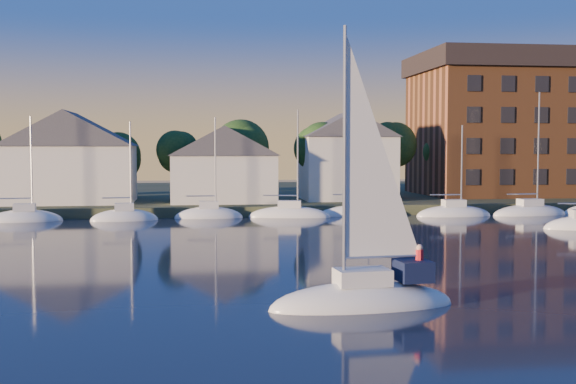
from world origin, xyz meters
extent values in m
plane|color=black|center=(0.00, 0.00, 0.00)|extent=(260.00, 260.00, 0.00)
cube|color=#313B22|center=(0.00, 75.00, 0.00)|extent=(160.00, 50.00, 2.00)
cube|color=brown|center=(0.00, 52.00, 0.00)|extent=(120.00, 3.00, 1.00)
cube|color=beige|center=(-22.00, 58.00, 4.00)|extent=(13.00, 9.00, 6.00)
cube|color=beige|center=(-6.00, 57.00, 3.50)|extent=(11.00, 8.00, 5.00)
cube|color=beige|center=(8.00, 59.00, 4.50)|extent=(10.00, 8.00, 7.00)
cube|color=brown|center=(34.00, 65.00, 8.50)|extent=(30.00, 16.00, 15.00)
cube|color=black|center=(34.00, 65.00, 17.20)|extent=(31.00, 17.00, 2.40)
cylinder|color=#3C271B|center=(-26.00, 63.00, 2.75)|extent=(0.50, 0.50, 3.50)
sphere|color=#153613|center=(-26.00, 63.00, 7.20)|extent=(5.40, 5.40, 5.40)
cylinder|color=#3C271B|center=(-18.00, 63.00, 2.75)|extent=(0.50, 0.50, 3.50)
sphere|color=#153613|center=(-18.00, 63.00, 7.20)|extent=(5.40, 5.40, 5.40)
cylinder|color=#3C271B|center=(-10.00, 63.00, 2.75)|extent=(0.50, 0.50, 3.50)
sphere|color=#153613|center=(-10.00, 63.00, 7.20)|extent=(5.40, 5.40, 5.40)
cylinder|color=#3C271B|center=(-2.00, 63.00, 2.75)|extent=(0.50, 0.50, 3.50)
sphere|color=#153613|center=(-2.00, 63.00, 7.20)|extent=(5.40, 5.40, 5.40)
cylinder|color=#3C271B|center=(6.00, 63.00, 2.75)|extent=(0.50, 0.50, 3.50)
sphere|color=#153613|center=(6.00, 63.00, 7.20)|extent=(5.40, 5.40, 5.40)
cylinder|color=#3C271B|center=(14.00, 63.00, 2.75)|extent=(0.50, 0.50, 3.50)
sphere|color=#153613|center=(14.00, 63.00, 7.20)|extent=(5.40, 5.40, 5.40)
cylinder|color=#3C271B|center=(22.00, 63.00, 2.75)|extent=(0.50, 0.50, 3.50)
sphere|color=#153613|center=(22.00, 63.00, 7.20)|extent=(5.40, 5.40, 5.40)
cylinder|color=#3C271B|center=(30.00, 63.00, 2.75)|extent=(0.50, 0.50, 3.50)
sphere|color=#153613|center=(30.00, 63.00, 7.20)|extent=(5.40, 5.40, 5.40)
ellipsoid|color=white|center=(-24.00, 49.00, 0.00)|extent=(7.50, 2.40, 2.20)
cube|color=silver|center=(-24.00, 49.00, 1.30)|extent=(2.10, 1.32, 0.70)
cylinder|color=#A5A8AD|center=(-23.25, 49.00, 5.95)|extent=(0.16, 0.16, 10.00)
cylinder|color=#A5A8AD|center=(-24.82, 49.00, 2.15)|extent=(3.15, 0.12, 0.12)
ellipsoid|color=white|center=(-16.00, 49.00, 0.00)|extent=(7.50, 2.40, 2.20)
cube|color=silver|center=(-16.00, 49.00, 1.30)|extent=(2.10, 1.32, 0.70)
cylinder|color=#A5A8AD|center=(-15.25, 49.00, 5.95)|extent=(0.16, 0.16, 10.00)
cylinder|color=#A5A8AD|center=(-16.82, 49.00, 2.15)|extent=(3.15, 0.12, 0.12)
ellipsoid|color=white|center=(-8.00, 49.00, 0.00)|extent=(7.50, 2.40, 2.20)
cube|color=silver|center=(-8.00, 49.00, 1.30)|extent=(2.10, 1.32, 0.70)
cylinder|color=#A5A8AD|center=(-7.25, 49.00, 5.95)|extent=(0.16, 0.16, 10.00)
cylinder|color=#A5A8AD|center=(-8.82, 49.00, 2.15)|extent=(3.15, 0.12, 0.12)
ellipsoid|color=white|center=(0.00, 49.00, 0.00)|extent=(7.50, 2.40, 2.20)
cube|color=silver|center=(0.00, 49.00, 1.30)|extent=(2.10, 1.32, 0.70)
cylinder|color=#A5A8AD|center=(0.75, 49.00, 5.95)|extent=(0.16, 0.16, 10.00)
cylinder|color=#A5A8AD|center=(-0.82, 49.00, 2.15)|extent=(3.15, 0.12, 0.12)
ellipsoid|color=white|center=(8.00, 49.00, 0.00)|extent=(7.50, 2.40, 2.20)
cube|color=silver|center=(8.00, 49.00, 1.30)|extent=(2.10, 1.32, 0.70)
cylinder|color=#A5A8AD|center=(8.75, 49.00, 5.95)|extent=(0.16, 0.16, 10.00)
cylinder|color=#A5A8AD|center=(7.17, 49.00, 2.15)|extent=(3.15, 0.12, 0.12)
ellipsoid|color=white|center=(16.00, 49.00, 0.00)|extent=(7.50, 2.40, 2.20)
cube|color=silver|center=(16.00, 49.00, 1.30)|extent=(2.10, 1.32, 0.70)
cylinder|color=#A5A8AD|center=(16.75, 49.00, 5.95)|extent=(0.16, 0.16, 10.00)
cylinder|color=#A5A8AD|center=(15.18, 49.00, 2.15)|extent=(3.15, 0.12, 0.12)
ellipsoid|color=white|center=(24.00, 49.00, 0.00)|extent=(7.50, 2.40, 2.20)
cube|color=silver|center=(24.00, 49.00, 1.30)|extent=(2.10, 1.32, 0.70)
cylinder|color=#A5A8AD|center=(24.75, 49.00, 5.95)|extent=(0.16, 0.16, 10.00)
cylinder|color=#A5A8AD|center=(23.18, 49.00, 2.15)|extent=(3.15, 0.12, 0.12)
ellipsoid|color=white|center=(-2.09, 9.37, 0.00)|extent=(8.45, 3.36, 2.20)
cube|color=silver|center=(-2.09, 9.37, 1.30)|extent=(2.43, 1.66, 0.70)
cylinder|color=#A5A8AD|center=(-2.91, 9.30, 6.45)|extent=(0.16, 0.16, 11.00)
cylinder|color=#A5A8AD|center=(-1.18, 9.45, 2.15)|extent=(3.46, 0.42, 0.12)
cube|color=black|center=(0.21, 9.57, 1.50)|extent=(1.53, 1.71, 0.90)
cylinder|color=#A5A8AD|center=(22.42, 35.86, 2.15)|extent=(2.69, 0.62, 0.12)
camera|label=1|loc=(-9.31, -20.58, 6.87)|focal=45.00mm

